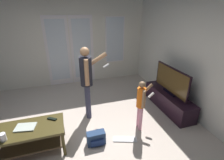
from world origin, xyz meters
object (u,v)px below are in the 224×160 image
tv_stand (168,101)px  flat_screen_tv (171,81)px  coffee_table (31,134)px  loose_keyboard (125,139)px  person_adult (87,77)px  backpack (96,138)px  laptop_closed (26,127)px  tv_remote_black (52,119)px  person_child (141,101)px  cup_near_edge (3,137)px

tv_stand → flat_screen_tv: flat_screen_tv is taller
tv_stand → coffee_table: bearing=-171.2°
coffee_table → loose_keyboard: size_ratio=2.31×
person_adult → backpack: bearing=-92.3°
tv_stand → loose_keyboard: 1.57m
tv_stand → backpack: tv_stand is taller
flat_screen_tv → laptop_closed: flat_screen_tv is taller
coffee_table → tv_remote_black: bearing=20.0°
coffee_table → person_child: (1.98, 0.00, 0.27)m
backpack → cup_near_edge: size_ratio=2.65×
person_child → cup_near_edge: person_child is taller
coffee_table → loose_keyboard: coffee_table is taller
coffee_table → backpack: size_ratio=3.26×
coffee_table → person_child: person_child is taller
laptop_closed → person_child: bearing=10.3°
tv_stand → cup_near_edge: cup_near_edge is taller
person_child → laptop_closed: bearing=179.4°
person_adult → cup_near_edge: bearing=-146.3°
tv_stand → backpack: bearing=-162.1°
flat_screen_tv → person_adult: bearing=171.6°
coffee_table → laptop_closed: bearing=157.8°
tv_remote_black → backpack: bearing=12.0°
backpack → tv_remote_black: bearing=157.8°
flat_screen_tv → loose_keyboard: bearing=-153.4°
flat_screen_tv → backpack: flat_screen_tv is taller
coffee_table → tv_remote_black: 0.39m
tv_stand → backpack: (-1.92, -0.62, -0.09)m
cup_near_edge → flat_screen_tv: bearing=11.3°
loose_keyboard → cup_near_edge: 1.97m
tv_stand → person_adult: person_adult is taller
person_adult → laptop_closed: 1.42m
backpack → laptop_closed: size_ratio=1.05×
person_adult → loose_keyboard: person_adult is taller
tv_stand → flat_screen_tv: 0.53m
flat_screen_tv → laptop_closed: size_ratio=3.74×
flat_screen_tv → laptop_closed: bearing=-171.7°
coffee_table → person_adult: size_ratio=0.67×
person_child → backpack: person_child is taller
cup_near_edge → tv_remote_black: cup_near_edge is taller
person_child → cup_near_edge: size_ratio=8.47×
tv_stand → person_child: size_ratio=1.44×
coffee_table → person_child: size_ratio=1.02×
person_child → cup_near_edge: 2.31m
coffee_table → tv_stand: coffee_table is taller
coffee_table → laptop_closed: size_ratio=3.43×
tv_remote_black → laptop_closed: bearing=-131.8°
person_adult → backpack: size_ratio=4.84×
person_adult → tv_remote_black: bearing=-140.2°
person_child → tv_remote_black: 1.65m
backpack → loose_keyboard: 0.55m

